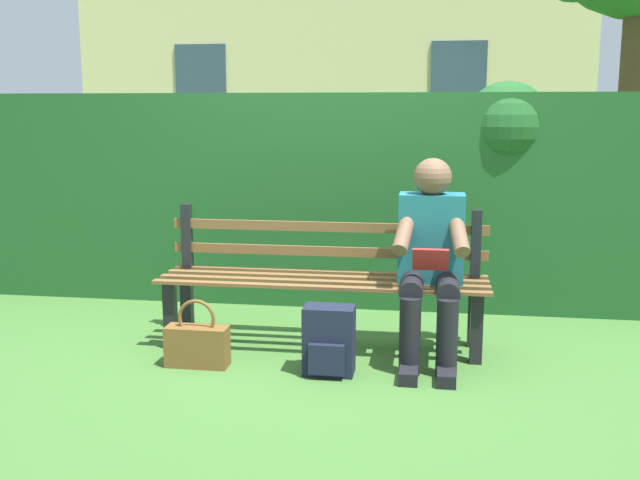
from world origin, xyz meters
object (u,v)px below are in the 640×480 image
object	(u,v)px
backpack	(329,341)
handbag	(197,344)
person_seated	(431,255)
park_bench	(324,278)

from	to	relation	value
backpack	handbag	bearing A→B (deg)	-0.37
handbag	person_seated	bearing A→B (deg)	-165.00
backpack	handbag	size ratio (longest dim) A/B	0.98
backpack	park_bench	bearing A→B (deg)	-78.46
park_bench	handbag	distance (m)	0.87
person_seated	park_bench	bearing A→B (deg)	-13.91
backpack	handbag	distance (m)	0.76
park_bench	backpack	xyz separation A→B (m)	(-0.10, 0.51, -0.23)
person_seated	handbag	world-z (taller)	person_seated
park_bench	backpack	bearing A→B (deg)	101.54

